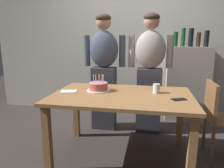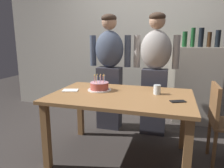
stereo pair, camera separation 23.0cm
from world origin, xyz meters
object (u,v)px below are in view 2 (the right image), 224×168
(birthday_cake, at_px, (99,86))
(cell_phone, at_px, (178,101))
(napkin_stack, at_px, (70,90))
(person_man_bearded, at_px, (109,71))
(water_glass_near, at_px, (157,90))
(dining_chair, at_px, (223,119))
(person_woman_cardigan, at_px, (155,73))

(birthday_cake, bearing_deg, cell_phone, -13.57)
(napkin_stack, height_order, person_man_bearded, person_man_bearded)
(water_glass_near, xyz_separation_m, cell_phone, (0.22, -0.23, -0.05))
(cell_phone, distance_m, dining_chair, 0.59)
(water_glass_near, xyz_separation_m, dining_chair, (0.68, 0.05, -0.27))
(water_glass_near, relative_size, dining_chair, 0.12)
(birthday_cake, distance_m, person_woman_cardigan, 0.88)
(birthday_cake, distance_m, water_glass_near, 0.65)
(napkin_stack, relative_size, person_woman_cardigan, 0.10)
(cell_phone, xyz_separation_m, dining_chair, (0.47, 0.28, -0.23))
(birthday_cake, distance_m, cell_phone, 0.89)
(water_glass_near, xyz_separation_m, person_man_bearded, (-0.74, 0.64, 0.08))
(water_glass_near, bearing_deg, person_woman_cardigan, 97.45)
(person_man_bearded, bearing_deg, birthday_cake, 97.26)
(napkin_stack, xyz_separation_m, dining_chair, (1.66, 0.18, -0.23))
(birthday_cake, height_order, dining_chair, birthday_cake)
(cell_phone, relative_size, dining_chair, 0.17)
(napkin_stack, relative_size, dining_chair, 0.20)
(person_woman_cardigan, bearing_deg, person_man_bearded, 0.00)
(cell_phone, bearing_deg, person_man_bearded, 112.15)
(water_glass_near, relative_size, person_woman_cardigan, 0.06)
(cell_phone, distance_m, person_man_bearded, 1.30)
(person_woman_cardigan, distance_m, dining_chair, 1.04)
(napkin_stack, bearing_deg, water_glass_near, 7.64)
(person_man_bearded, height_order, dining_chair, person_man_bearded)
(dining_chair, bearing_deg, napkin_stack, 96.17)
(person_man_bearded, relative_size, dining_chair, 1.90)
(napkin_stack, distance_m, dining_chair, 1.68)
(birthday_cake, relative_size, dining_chair, 0.31)
(cell_phone, bearing_deg, water_glass_near, 108.04)
(cell_phone, relative_size, napkin_stack, 0.83)
(person_man_bearded, bearing_deg, cell_phone, 137.59)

